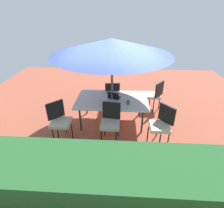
{
  "coord_description": "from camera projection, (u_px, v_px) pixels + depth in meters",
  "views": [
    {
      "loc": [
        -0.26,
        4.33,
        3.01
      ],
      "look_at": [
        0.0,
        0.0,
        0.6
      ],
      "focal_mm": 28.68,
      "sensor_mm": 36.0,
      "label": 1
    }
  ],
  "objects": [
    {
      "name": "cup",
      "position": [
        128.0,
        102.0,
        4.62
      ],
      "size": [
        0.08,
        0.08,
        0.1
      ],
      "primitive_type": "cylinder",
      "color": "#286B33",
      "rests_on": "dining_table"
    },
    {
      "name": "chair_north",
      "position": [
        110.0,
        121.0,
        4.32
      ],
      "size": [
        0.47,
        0.48,
        0.98
      ],
      "rotation": [
        0.0,
        0.0,
        3.02
      ],
      "color": "beige",
      "rests_on": "ground_plane"
    },
    {
      "name": "chair_northeast",
      "position": [
        59.0,
        119.0,
        4.37
      ],
      "size": [
        0.59,
        0.59,
        0.98
      ],
      "rotation": [
        0.0,
        0.0,
        3.91
      ],
      "color": "beige",
      "rests_on": "ground_plane"
    },
    {
      "name": "hedge_row",
      "position": [
        101.0,
        193.0,
        2.59
      ],
      "size": [
        6.3,
        0.88,
        1.24
      ],
      "primitive_type": "cube",
      "color": "#235628",
      "rests_on": "ground_plane"
    },
    {
      "name": "chair_south",
      "position": [
        112.0,
        94.0,
        5.6
      ],
      "size": [
        0.47,
        0.48,
        0.98
      ],
      "rotation": [
        0.0,
        0.0,
        0.08
      ],
      "color": "beige",
      "rests_on": "ground_plane"
    },
    {
      "name": "dining_table",
      "position": [
        112.0,
        101.0,
        4.91
      ],
      "size": [
        1.94,
        1.16,
        0.75
      ],
      "color": "white",
      "rests_on": "ground_plane"
    },
    {
      "name": "chair_southwest",
      "position": [
        154.0,
        94.0,
        5.62
      ],
      "size": [
        0.58,
        0.58,
        0.98
      ],
      "rotation": [
        0.0,
        0.0,
        0.89
      ],
      "color": "beige",
      "rests_on": "ground_plane"
    },
    {
      "name": "chair_northwest",
      "position": [
        162.0,
        123.0,
        4.23
      ],
      "size": [
        0.59,
        0.59,
        0.98
      ],
      "rotation": [
        0.0,
        0.0,
        2.3
      ],
      "color": "beige",
      "rests_on": "ground_plane"
    },
    {
      "name": "ground_plane",
      "position": [
        112.0,
        122.0,
        5.25
      ],
      "size": [
        10.0,
        10.0,
        0.02
      ],
      "primitive_type": "cube",
      "color": "#9E4C38"
    },
    {
      "name": "patio_umbrella",
      "position": [
        112.0,
        47.0,
        4.21
      ],
      "size": [
        2.91,
        2.91,
        2.33
      ],
      "color": "#4C4C4C",
      "rests_on": "ground_plane"
    },
    {
      "name": "laptop",
      "position": [
        114.0,
        97.0,
        4.91
      ],
      "size": [
        0.37,
        0.32,
        0.21
      ],
      "rotation": [
        0.0,
        0.0,
        -0.27
      ],
      "color": "#2D2D33",
      "rests_on": "dining_table"
    }
  ]
}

